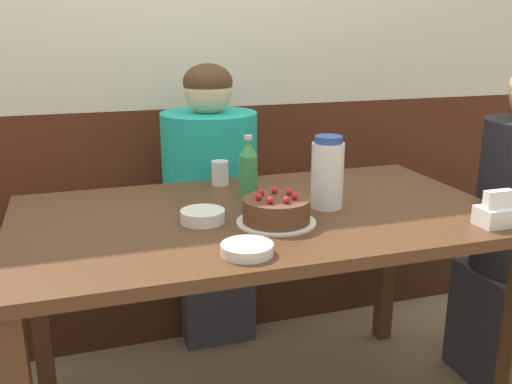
# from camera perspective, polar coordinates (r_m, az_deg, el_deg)

# --- Properties ---
(back_wall) EXTENTS (4.80, 0.04, 2.50)m
(back_wall) POSITION_cam_1_polar(r_m,az_deg,el_deg) (2.69, -6.93, 14.63)
(back_wall) COLOR #4C2314
(back_wall) RESTS_ON ground_plane
(bench_seat) EXTENTS (2.52, 0.38, 0.47)m
(bench_seat) POSITION_cam_1_polar(r_m,az_deg,el_deg) (2.70, -5.28, -7.44)
(bench_seat) COLOR #381E11
(bench_seat) RESTS_ON ground_plane
(dining_table) EXTENTS (1.49, 0.85, 0.77)m
(dining_table) POSITION_cam_1_polar(r_m,az_deg,el_deg) (1.80, 0.31, -4.78)
(dining_table) COLOR #4C2D19
(dining_table) RESTS_ON ground_plane
(birthday_cake) EXTENTS (0.23, 0.23, 0.09)m
(birthday_cake) POSITION_cam_1_polar(r_m,az_deg,el_deg) (1.66, 2.04, -1.90)
(birthday_cake) COLOR white
(birthday_cake) RESTS_ON dining_table
(water_pitcher) EXTENTS (0.10, 0.10, 0.23)m
(water_pitcher) POSITION_cam_1_polar(r_m,az_deg,el_deg) (1.80, 7.15, 1.90)
(water_pitcher) COLOR white
(water_pitcher) RESTS_ON dining_table
(soju_bottle) EXTENTS (0.06, 0.06, 0.21)m
(soju_bottle) POSITION_cam_1_polar(r_m,az_deg,el_deg) (1.89, -0.76, 2.40)
(soju_bottle) COLOR #388E4C
(soju_bottle) RESTS_ON dining_table
(napkin_holder) EXTENTS (0.11, 0.08, 0.11)m
(napkin_holder) POSITION_cam_1_polar(r_m,az_deg,el_deg) (1.78, 22.94, -1.92)
(napkin_holder) COLOR white
(napkin_holder) RESTS_ON dining_table
(bowl_soup_white) EXTENTS (0.13, 0.13, 0.03)m
(bowl_soup_white) POSITION_cam_1_polar(r_m,az_deg,el_deg) (1.44, -0.89, -5.72)
(bowl_soup_white) COLOR white
(bowl_soup_white) RESTS_ON dining_table
(bowl_rice_small) EXTENTS (0.13, 0.13, 0.04)m
(bowl_rice_small) POSITION_cam_1_polar(r_m,az_deg,el_deg) (1.68, -5.36, -2.41)
(bowl_rice_small) COLOR white
(bowl_rice_small) RESTS_ON dining_table
(glass_water_tall) EXTENTS (0.06, 0.06, 0.09)m
(glass_water_tall) POSITION_cam_1_polar(r_m,az_deg,el_deg) (2.06, -3.62, 1.92)
(glass_water_tall) COLOR silver
(glass_water_tall) RESTS_ON dining_table
(person_pale_blue_shirt) EXTENTS (0.40, 0.40, 1.18)m
(person_pale_blue_shirt) POSITION_cam_1_polar(r_m,az_deg,el_deg) (2.45, -4.56, -1.07)
(person_pale_blue_shirt) COLOR #33333D
(person_pale_blue_shirt) RESTS_ON ground_plane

